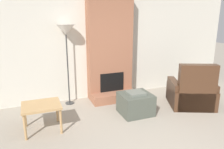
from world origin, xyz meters
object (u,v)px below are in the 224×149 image
object	(u,v)px
armchair	(192,93)
floor_lamp_left	(66,33)
side_table	(41,108)
ottoman	(136,103)

from	to	relation	value
armchair	floor_lamp_left	size ratio (longest dim) A/B	0.66
side_table	floor_lamp_left	bearing A→B (deg)	57.42
armchair	side_table	world-z (taller)	armchair
side_table	floor_lamp_left	xyz separation A→B (m)	(0.70, 1.09, 1.26)
ottoman	armchair	bearing A→B (deg)	-4.46
ottoman	floor_lamp_left	distance (m)	2.21
floor_lamp_left	armchair	bearing A→B (deg)	-24.23
side_table	floor_lamp_left	distance (m)	1.81
floor_lamp_left	side_table	bearing A→B (deg)	-122.58
side_table	ottoman	bearing A→B (deg)	0.33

